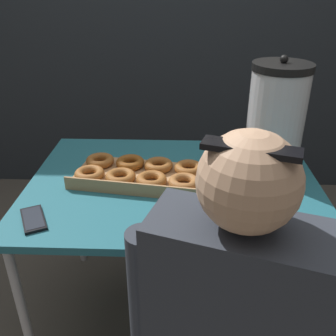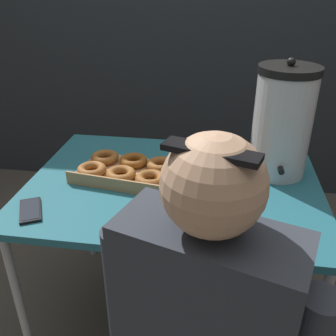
% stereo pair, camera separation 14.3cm
% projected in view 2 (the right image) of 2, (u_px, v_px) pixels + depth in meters
% --- Properties ---
extents(ground_plane, '(12.00, 12.00, 0.00)m').
position_uv_depth(ground_plane, '(173.00, 314.00, 1.80)').
color(ground_plane, '#4C473F').
extents(folding_table, '(1.13, 0.82, 0.73)m').
position_uv_depth(folding_table, '(174.00, 193.00, 1.48)').
color(folding_table, '#236675').
rests_on(folding_table, ground).
extents(donut_box, '(0.67, 0.36, 0.05)m').
position_uv_depth(donut_box, '(151.00, 174.00, 1.47)').
color(donut_box, tan).
rests_on(donut_box, folding_table).
extents(coffee_urn, '(0.23, 0.26, 0.46)m').
position_uv_depth(coffee_urn, '(282.00, 122.00, 1.44)').
color(coffee_urn, silver).
rests_on(coffee_urn, folding_table).
extents(cell_phone, '(0.13, 0.16, 0.01)m').
position_uv_depth(cell_phone, '(30.00, 210.00, 1.28)').
color(cell_phone, black).
rests_on(cell_phone, folding_table).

